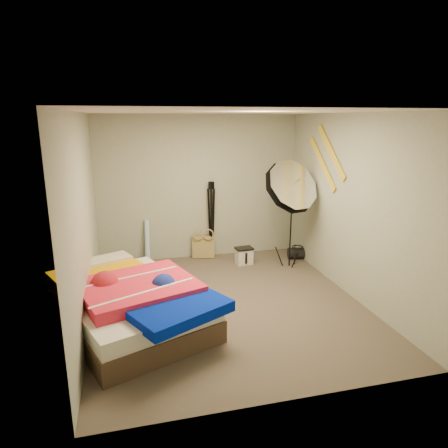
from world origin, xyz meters
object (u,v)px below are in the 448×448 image
object	(u,v)px
tote_bag	(203,247)
camera_case	(244,256)
bed	(131,302)
wrapping_roll	(147,242)
photo_umbrella	(289,188)
duffel_bag	(297,253)
camera_tripod	(212,215)

from	to	relation	value
tote_bag	camera_case	bearing A→B (deg)	-29.26
camera_case	bed	distance (m)	2.55
wrapping_roll	photo_umbrella	xyz separation A→B (m)	(2.20, -0.91, 0.99)
duffel_bag	camera_tripod	bearing A→B (deg)	174.95
wrapping_roll	bed	world-z (taller)	wrapping_roll
camera_case	duffel_bag	distance (m)	1.00
camera_case	tote_bag	bearing A→B (deg)	135.49
photo_umbrella	duffel_bag	bearing A→B (deg)	47.75
tote_bag	wrapping_roll	world-z (taller)	wrapping_roll
tote_bag	bed	distance (m)	2.54
tote_bag	duffel_bag	world-z (taller)	tote_bag
camera_case	camera_tripod	xyz separation A→B (m)	(-0.46, 0.48, 0.65)
duffel_bag	camera_tripod	xyz separation A→B (m)	(-1.46, 0.45, 0.69)
bed	camera_tripod	bearing A→B (deg)	55.84
photo_umbrella	camera_tripod	world-z (taller)	photo_umbrella
camera_case	duffel_bag	xyz separation A→B (m)	(1.00, 0.03, -0.03)
camera_case	photo_umbrella	size ratio (longest dim) A/B	0.14
tote_bag	camera_tripod	bearing A→B (deg)	2.00
camera_case	camera_tripod	bearing A→B (deg)	128.67
camera_case	photo_umbrella	world-z (taller)	photo_umbrella
bed	photo_umbrella	distance (m)	3.01
tote_bag	duffel_bag	size ratio (longest dim) A/B	1.20
bed	camera_tripod	world-z (taller)	camera_tripod
duffel_bag	bed	world-z (taller)	bed
wrapping_roll	duffel_bag	size ratio (longest dim) A/B	2.24
photo_umbrella	camera_case	bearing A→B (deg)	145.60
camera_case	camera_tripod	distance (m)	0.93
tote_bag	camera_case	distance (m)	0.79
duffel_bag	photo_umbrella	distance (m)	1.39
wrapping_roll	duffel_bag	world-z (taller)	wrapping_roll
wrapping_roll	camera_case	size ratio (longest dim) A/B	2.73
tote_bag	photo_umbrella	bearing A→B (deg)	-26.88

